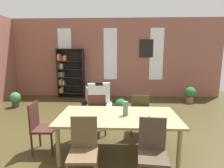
# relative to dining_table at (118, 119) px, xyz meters

# --- Properties ---
(ground_plane) EXTENTS (10.82, 10.82, 0.00)m
(ground_plane) POSITION_rel_dining_table_xyz_m (-0.37, 0.30, -0.67)
(ground_plane) COLOR #3D351B
(back_wall_brick) EXTENTS (9.10, 0.12, 3.21)m
(back_wall_brick) POSITION_rel_dining_table_xyz_m (-0.37, 4.52, 0.94)
(back_wall_brick) COLOR #955A4B
(back_wall_brick) RESTS_ON ground
(window_pane_0) EXTENTS (0.55, 0.02, 2.09)m
(window_pane_0) POSITION_rel_dining_table_xyz_m (-2.26, 4.45, 1.10)
(window_pane_0) COLOR white
(window_pane_1) EXTENTS (0.55, 0.02, 2.09)m
(window_pane_1) POSITION_rel_dining_table_xyz_m (-0.37, 4.45, 1.10)
(window_pane_1) COLOR white
(window_pane_2) EXTENTS (0.55, 0.02, 2.09)m
(window_pane_2) POSITION_rel_dining_table_xyz_m (1.52, 4.45, 1.10)
(window_pane_2) COLOR white
(dining_table) EXTENTS (2.13, 1.10, 0.73)m
(dining_table) POSITION_rel_dining_table_xyz_m (0.00, 0.00, 0.00)
(dining_table) COLOR #957E53
(dining_table) RESTS_ON ground
(vase_on_table) EXTENTS (0.10, 0.10, 0.26)m
(vase_on_table) POSITION_rel_dining_table_xyz_m (0.13, 0.00, 0.19)
(vase_on_table) COLOR #4C7266
(vase_on_table) RESTS_ON dining_table
(tealight_candle_0) EXTENTS (0.04, 0.04, 0.05)m
(tealight_candle_0) POSITION_rel_dining_table_xyz_m (0.55, -0.08, 0.09)
(tealight_candle_0) COLOR silver
(tealight_candle_0) RESTS_ON dining_table
(tealight_candle_1) EXTENTS (0.04, 0.04, 0.03)m
(tealight_candle_1) POSITION_rel_dining_table_xyz_m (0.53, -0.27, 0.08)
(tealight_candle_1) COLOR silver
(tealight_candle_1) RESTS_ON dining_table
(tealight_candle_2) EXTENTS (0.04, 0.04, 0.03)m
(tealight_candle_2) POSITION_rel_dining_table_xyz_m (0.18, 0.06, 0.08)
(tealight_candle_2) COLOR silver
(tealight_candle_2) RESTS_ON dining_table
(dining_chair_head_left) EXTENTS (0.41, 0.41, 0.95)m
(dining_chair_head_left) POSITION_rel_dining_table_xyz_m (-1.44, -0.00, -0.15)
(dining_chair_head_left) COLOR #3E1F1A
(dining_chair_head_left) RESTS_ON ground
(dining_chair_near_right) EXTENTS (0.43, 0.43, 0.95)m
(dining_chair_near_right) POSITION_rel_dining_table_xyz_m (0.48, -0.77, -0.15)
(dining_chair_near_right) COLOR #45372A
(dining_chair_near_right) RESTS_ON ground
(dining_chair_far_left) EXTENTS (0.42, 0.42, 0.95)m
(dining_chair_far_left) POSITION_rel_dining_table_xyz_m (-0.47, 0.77, -0.15)
(dining_chair_far_left) COLOR #3A2218
(dining_chair_far_left) RESTS_ON ground
(dining_chair_near_left) EXTENTS (0.42, 0.42, 0.95)m
(dining_chair_near_left) POSITION_rel_dining_table_xyz_m (-0.48, -0.77, -0.15)
(dining_chair_near_left) COLOR brown
(dining_chair_near_left) RESTS_ON ground
(dining_chair_far_right) EXTENTS (0.43, 0.43, 0.95)m
(dining_chair_far_right) POSITION_rel_dining_table_xyz_m (0.47, 0.77, -0.15)
(dining_chair_far_right) COLOR #2F2F15
(dining_chair_far_right) RESTS_ON ground
(bookshelf_tall) EXTENTS (1.09, 0.33, 1.99)m
(bookshelf_tall) POSITION_rel_dining_table_xyz_m (-2.08, 4.26, 0.36)
(bookshelf_tall) COLOR black
(bookshelf_tall) RESTS_ON ground
(armchair_white) EXTENTS (1.02, 1.02, 0.75)m
(armchair_white) POSITION_rel_dining_table_xyz_m (-0.82, 3.57, -0.39)
(armchair_white) COLOR silver
(armchair_white) RESTS_ON ground
(potted_plant_by_shelf) EXTENTS (0.41, 0.41, 0.58)m
(potted_plant_by_shelf) POSITION_rel_dining_table_xyz_m (2.63, 3.58, -0.34)
(potted_plant_by_shelf) COLOR #9E6042
(potted_plant_by_shelf) RESTS_ON ground
(potted_plant_corner) EXTENTS (0.35, 0.35, 0.52)m
(potted_plant_corner) POSITION_rel_dining_table_xyz_m (-3.53, 2.72, -0.38)
(potted_plant_corner) COLOR #333338
(potted_plant_corner) RESTS_ON ground
(potted_plant_window) EXTENTS (0.36, 0.36, 0.50)m
(potted_plant_window) POSITION_rel_dining_table_xyz_m (0.06, 2.05, -0.38)
(potted_plant_window) COLOR #333338
(potted_plant_window) RESTS_ON ground
(striped_rug) EXTENTS (1.22, 0.84, 0.01)m
(striped_rug) POSITION_rel_dining_table_xyz_m (-0.70, 3.20, -0.66)
(striped_rug) COLOR black
(striped_rug) RESTS_ON ground
(framed_picture) EXTENTS (0.56, 0.03, 0.72)m
(framed_picture) POSITION_rel_dining_table_xyz_m (1.09, 4.45, 1.33)
(framed_picture) COLOR black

